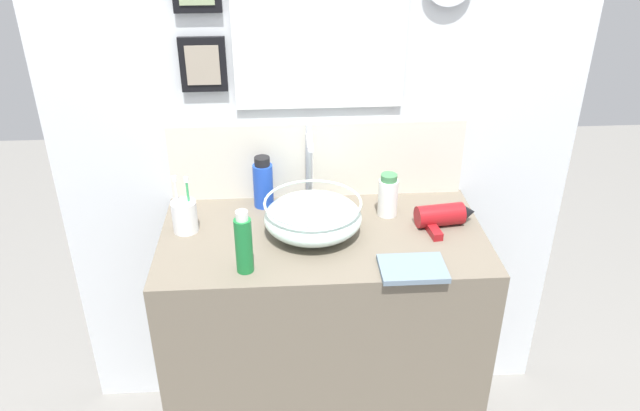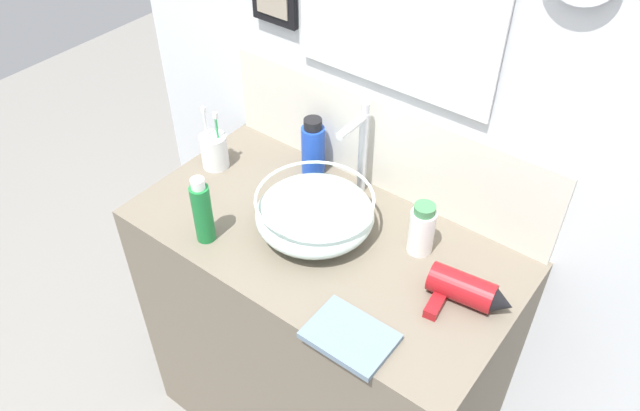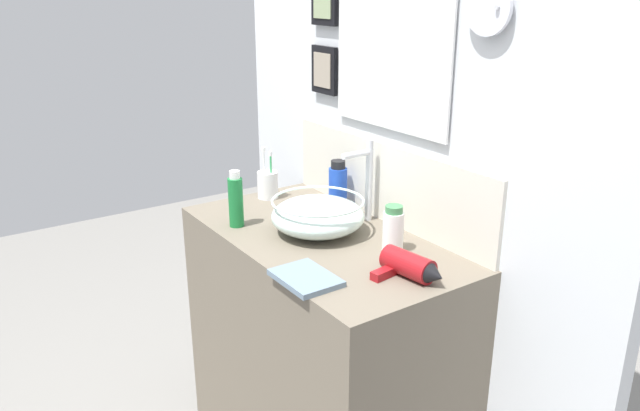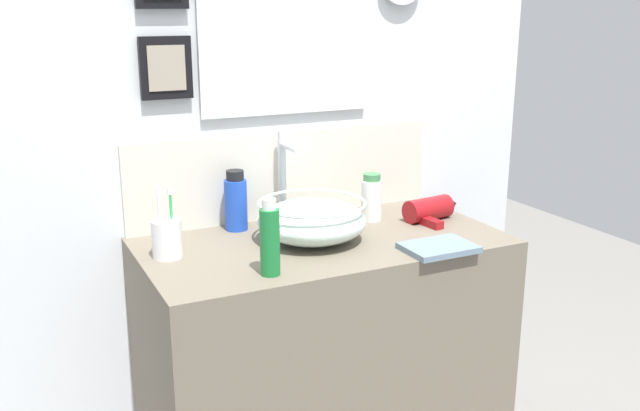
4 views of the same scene
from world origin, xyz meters
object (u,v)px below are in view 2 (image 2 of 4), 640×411
(glass_bowl_sink, at_px, (315,213))
(soap_dispenser, at_px, (313,148))
(lotion_bottle, at_px, (422,229))
(hand_towel, at_px, (350,336))
(spray_bottle, at_px, (202,212))
(faucet, at_px, (361,144))
(hair_drier, at_px, (467,291))
(toothbrush_cup, at_px, (214,151))

(glass_bowl_sink, relative_size, soap_dispenser, 1.71)
(lotion_bottle, relative_size, hand_towel, 0.77)
(spray_bottle, bearing_deg, soap_dispenser, 82.82)
(lotion_bottle, bearing_deg, spray_bottle, -147.00)
(faucet, xyz_separation_m, hair_drier, (0.41, -0.17, -0.13))
(soap_dispenser, bearing_deg, hand_towel, -44.40)
(toothbrush_cup, relative_size, spray_bottle, 1.01)
(hair_drier, bearing_deg, toothbrush_cup, 178.73)
(glass_bowl_sink, height_order, spray_bottle, spray_bottle)
(hand_towel, bearing_deg, hair_drier, 59.07)
(glass_bowl_sink, xyz_separation_m, hand_towel, (0.27, -0.22, -0.05))
(faucet, xyz_separation_m, spray_bottle, (-0.20, -0.38, -0.07))
(glass_bowl_sink, height_order, faucet, faucet)
(glass_bowl_sink, bearing_deg, hair_drier, 3.26)
(glass_bowl_sink, height_order, hand_towel, glass_bowl_sink)
(soap_dispenser, xyz_separation_m, hand_towel, (0.42, -0.41, -0.07))
(toothbrush_cup, distance_m, spray_bottle, 0.30)
(toothbrush_cup, bearing_deg, faucet, 21.25)
(faucet, bearing_deg, spray_bottle, -117.69)
(toothbrush_cup, bearing_deg, soap_dispenser, 31.76)
(glass_bowl_sink, bearing_deg, soap_dispenser, 128.84)
(hair_drier, height_order, hand_towel, hair_drier)
(toothbrush_cup, xyz_separation_m, spray_bottle, (0.19, -0.23, 0.04))
(glass_bowl_sink, distance_m, faucet, 0.22)
(hair_drier, bearing_deg, soap_dispenser, 163.64)
(glass_bowl_sink, distance_m, hair_drier, 0.41)
(toothbrush_cup, xyz_separation_m, hand_towel, (0.66, -0.26, -0.04))
(glass_bowl_sink, height_order, hair_drier, glass_bowl_sink)
(hair_drier, xyz_separation_m, spray_bottle, (-0.61, -0.21, 0.06))
(faucet, relative_size, toothbrush_cup, 1.44)
(spray_bottle, height_order, soap_dispenser, spray_bottle)
(glass_bowl_sink, relative_size, lotion_bottle, 2.09)
(glass_bowl_sink, xyz_separation_m, toothbrush_cup, (-0.39, 0.04, -0.01))
(hair_drier, height_order, toothbrush_cup, toothbrush_cup)
(spray_bottle, bearing_deg, toothbrush_cup, 129.95)
(spray_bottle, bearing_deg, lotion_bottle, 33.00)
(glass_bowl_sink, distance_m, lotion_bottle, 0.27)
(glass_bowl_sink, xyz_separation_m, hair_drier, (0.41, 0.02, -0.03))
(hair_drier, bearing_deg, spray_bottle, -161.00)
(toothbrush_cup, height_order, soap_dispenser, toothbrush_cup)
(lotion_bottle, bearing_deg, glass_bowl_sink, -157.43)
(glass_bowl_sink, bearing_deg, spray_bottle, -136.85)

